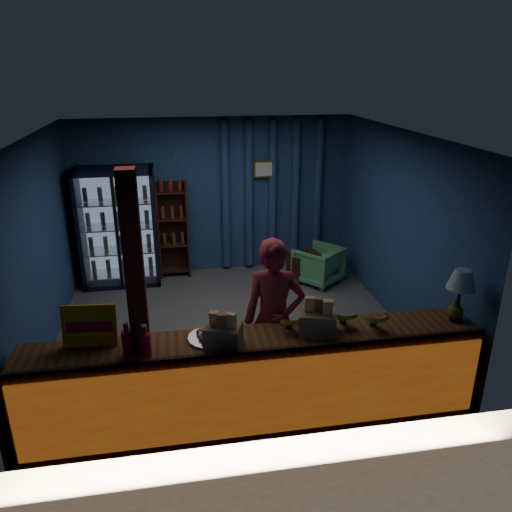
{
  "coord_description": "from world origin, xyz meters",
  "views": [
    {
      "loc": [
        -0.71,
        -5.96,
        3.37
      ],
      "look_at": [
        0.31,
        -0.2,
        1.12
      ],
      "focal_mm": 35.0,
      "sensor_mm": 36.0,
      "label": 1
    }
  ],
  "objects_px": {
    "shopkeeper": "(274,320)",
    "green_chair": "(318,265)",
    "pastry_tray": "(211,336)",
    "table_lamp": "(462,281)"
  },
  "relations": [
    {
      "from": "shopkeeper",
      "to": "table_lamp",
      "type": "relative_size",
      "value": 3.15
    },
    {
      "from": "table_lamp",
      "to": "shopkeeper",
      "type": "bearing_deg",
      "value": 164.98
    },
    {
      "from": "green_chair",
      "to": "pastry_tray",
      "type": "xyz_separation_m",
      "value": [
        -2.02,
        -3.16,
        0.67
      ]
    },
    {
      "from": "green_chair",
      "to": "table_lamp",
      "type": "bearing_deg",
      "value": 58.92
    },
    {
      "from": "pastry_tray",
      "to": "table_lamp",
      "type": "relative_size",
      "value": 0.77
    },
    {
      "from": "shopkeeper",
      "to": "green_chair",
      "type": "relative_size",
      "value": 2.61
    },
    {
      "from": "shopkeeper",
      "to": "green_chair",
      "type": "bearing_deg",
      "value": 76.68
    },
    {
      "from": "shopkeeper",
      "to": "pastry_tray",
      "type": "distance_m",
      "value": 0.81
    },
    {
      "from": "shopkeeper",
      "to": "pastry_tray",
      "type": "bearing_deg",
      "value": -137.91
    },
    {
      "from": "green_chair",
      "to": "pastry_tray",
      "type": "bearing_deg",
      "value": 18.44
    }
  ]
}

